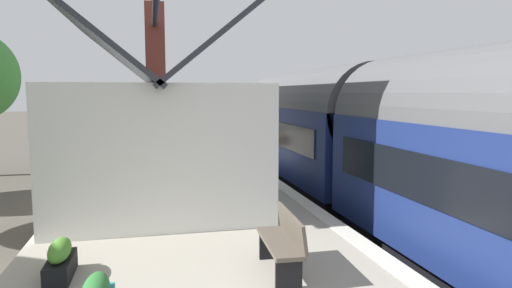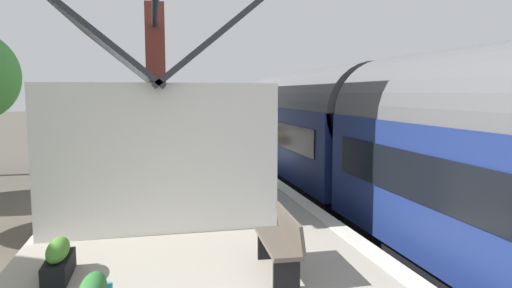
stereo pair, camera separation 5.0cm
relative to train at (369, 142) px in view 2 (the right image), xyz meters
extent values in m
plane|color=#4C473F|center=(3.19, 0.90, -2.22)|extent=(160.00, 160.00, 0.00)
cube|color=#A39B8C|center=(3.19, 4.82, -1.76)|extent=(32.00, 5.84, 0.92)
cube|color=beige|center=(3.19, 2.08, -1.29)|extent=(32.00, 0.36, 0.02)
cube|color=gray|center=(3.19, -0.72, -2.15)|extent=(52.00, 0.08, 0.14)
cube|color=gray|center=(3.19, 0.72, -2.15)|extent=(52.00, 0.08, 0.14)
cube|color=black|center=(4.41, 0.00, -1.87)|extent=(8.63, 2.29, 0.70)
cube|color=navy|center=(4.41, 0.00, -0.37)|extent=(9.38, 2.70, 2.30)
cylinder|color=#515154|center=(4.41, 0.00, 0.78)|extent=(9.38, 2.65, 2.65)
cube|color=black|center=(4.41, 1.36, -0.08)|extent=(7.97, 0.03, 0.80)
cylinder|color=black|center=(7.22, 0.00, -1.87)|extent=(0.70, 2.16, 0.70)
cylinder|color=black|center=(1.59, 0.00, -1.87)|extent=(0.70, 2.16, 0.70)
cube|color=black|center=(9.12, 0.00, 0.04)|extent=(0.04, 2.16, 0.90)
cylinder|color=#F2EDCC|center=(9.14, 0.00, -0.94)|extent=(0.06, 0.24, 0.24)
cube|color=red|center=(9.18, 0.00, -1.40)|extent=(0.16, 2.56, 0.24)
cube|color=black|center=(-4.96, 1.36, -0.08)|extent=(7.09, 0.03, 0.80)
cylinder|color=black|center=(-2.45, 0.00, -1.87)|extent=(0.70, 2.16, 0.70)
cube|color=white|center=(1.29, 5.41, 0.08)|extent=(7.81, 4.36, 2.77)
cube|color=#2D3038|center=(1.29, 4.32, 2.36)|extent=(8.31, 2.44, 2.02)
cube|color=#2D3038|center=(1.29, 6.50, 2.36)|extent=(8.31, 2.44, 2.02)
cylinder|color=#2D3038|center=(1.29, 5.41, 3.25)|extent=(8.31, 0.16, 0.16)
cube|color=brown|center=(2.95, 5.41, 2.68)|extent=(0.56, 0.56, 2.42)
cube|color=teal|center=(0.76, 3.21, -0.25)|extent=(0.90, 0.06, 2.10)
cube|color=teal|center=(-0.64, 3.21, 0.40)|extent=(0.80, 0.05, 1.10)
cube|color=teal|center=(2.16, 3.21, 0.40)|extent=(0.80, 0.05, 1.10)
cube|color=brown|center=(-4.76, 3.83, -0.85)|extent=(1.42, 0.47, 0.06)
cube|color=brown|center=(-4.77, 3.65, -0.62)|extent=(1.40, 0.17, 0.40)
cube|color=black|center=(-5.32, 3.86, -1.08)|extent=(0.08, 0.36, 0.44)
cube|color=black|center=(-4.20, 3.80, -1.08)|extent=(0.08, 0.36, 0.44)
cube|color=brown|center=(11.20, 3.70, -0.85)|extent=(1.41, 0.43, 0.06)
cube|color=brown|center=(11.20, 3.52, -0.62)|extent=(1.40, 0.13, 0.40)
cube|color=black|center=(10.64, 3.71, -1.08)|extent=(0.07, 0.36, 0.44)
cube|color=black|center=(11.76, 3.69, -1.08)|extent=(0.07, 0.36, 0.44)
cone|color=#9E5138|center=(10.07, 3.12, -1.12)|extent=(0.40, 0.40, 0.36)
cylinder|color=#9E5138|center=(10.07, 3.12, -1.27)|extent=(0.22, 0.22, 0.06)
ellipsoid|color=olive|center=(10.07, 3.12, -0.78)|extent=(0.44, 0.44, 0.52)
cube|color=black|center=(-4.25, 6.87, -1.16)|extent=(0.90, 0.32, 0.29)
ellipsoid|color=#4C8C2D|center=(-4.25, 6.87, -0.90)|extent=(0.81, 0.29, 0.29)
camera|label=1|loc=(-10.80, 5.58, 1.29)|focal=31.66mm
camera|label=2|loc=(-10.81, 5.53, 1.29)|focal=31.66mm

